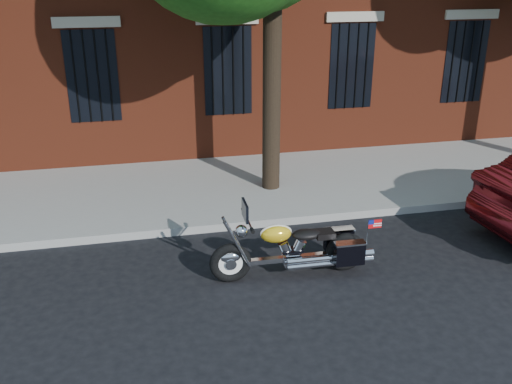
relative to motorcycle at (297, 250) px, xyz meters
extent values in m
plane|color=black|center=(-0.09, 0.47, -0.44)|extent=(120.00, 120.00, 0.00)
cube|color=gray|center=(-0.09, 1.85, -0.36)|extent=(40.00, 0.16, 0.15)
cube|color=gray|center=(-0.09, 3.73, -0.36)|extent=(40.00, 3.60, 0.15)
cube|color=black|center=(-0.09, 5.58, 1.76)|extent=(1.10, 0.14, 2.00)
cube|color=#B2A893|center=(-0.09, 5.55, 2.91)|extent=(1.40, 0.20, 0.22)
cylinder|color=black|center=(-0.09, 5.50, 1.76)|extent=(0.04, 0.04, 2.00)
cylinder|color=black|center=(0.41, 3.37, 2.06)|extent=(0.36, 0.36, 5.00)
torus|color=black|center=(-1.04, 0.02, -0.11)|extent=(0.64, 0.15, 0.64)
torus|color=black|center=(0.78, -0.01, -0.11)|extent=(0.64, 0.15, 0.64)
cylinder|color=white|center=(-1.04, 0.02, -0.11)|extent=(0.48, 0.07, 0.48)
cylinder|color=white|center=(0.78, -0.01, -0.11)|extent=(0.48, 0.07, 0.48)
ellipsoid|color=white|center=(-1.04, 0.02, -0.02)|extent=(0.34, 0.13, 0.18)
ellipsoid|color=yellow|center=(0.78, -0.01, 0.00)|extent=(0.34, 0.14, 0.18)
cube|color=white|center=(-0.13, 0.01, -0.13)|extent=(1.43, 0.12, 0.08)
cylinder|color=white|center=(-0.08, 0.01, -0.15)|extent=(0.31, 0.18, 0.31)
cylinder|color=white|center=(0.39, -0.17, -0.14)|extent=(1.19, 0.11, 0.09)
ellipsoid|color=yellow|center=(-0.34, 0.01, 0.31)|extent=(0.48, 0.28, 0.27)
ellipsoid|color=black|center=(0.14, 0.00, 0.25)|extent=(0.47, 0.28, 0.15)
cube|color=black|center=(0.75, 0.24, -0.01)|extent=(0.46, 0.16, 0.36)
cube|color=black|center=(0.74, -0.26, -0.01)|extent=(0.46, 0.16, 0.36)
cylinder|color=white|center=(-0.77, 0.02, 0.57)|extent=(0.05, 0.74, 0.03)
sphere|color=white|center=(-0.86, 0.02, 0.40)|extent=(0.19, 0.19, 0.19)
cube|color=black|center=(-0.81, 0.02, 0.73)|extent=(0.05, 0.38, 0.27)
cube|color=red|center=(1.10, -0.30, 0.47)|extent=(0.21, 0.02, 0.13)
camera|label=1|loc=(-2.28, -7.41, 4.07)|focal=40.00mm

